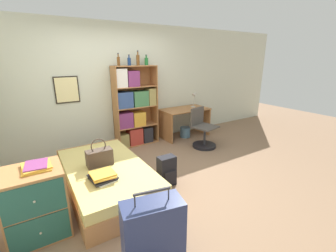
% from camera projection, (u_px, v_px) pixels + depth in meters
% --- Properties ---
extents(ground_plane, '(14.00, 14.00, 0.00)m').
position_uv_depth(ground_plane, '(152.00, 176.00, 3.77)').
color(ground_plane, '#84664C').
extents(wall_back, '(10.00, 0.09, 2.60)m').
position_uv_depth(wall_back, '(112.00, 87.00, 4.77)').
color(wall_back, beige).
rests_on(wall_back, ground_plane).
extents(bed, '(1.08, 1.97, 0.40)m').
position_uv_depth(bed, '(106.00, 177.00, 3.34)').
color(bed, '#A36B3D').
rests_on(bed, ground_plane).
extents(handbag, '(0.36, 0.17, 0.41)m').
position_uv_depth(handbag, '(99.00, 157.00, 3.24)').
color(handbag, '#47382D').
rests_on(handbag, bed).
extents(book_stack_on_bed, '(0.34, 0.39, 0.10)m').
position_uv_depth(book_stack_on_bed, '(103.00, 176.00, 2.88)').
color(book_stack_on_bed, silver).
rests_on(book_stack_on_bed, bed).
extents(suitcase, '(0.61, 0.38, 0.78)m').
position_uv_depth(suitcase, '(153.00, 232.00, 2.11)').
color(suitcase, navy).
rests_on(suitcase, ground_plane).
extents(dresser, '(0.60, 0.56, 0.78)m').
position_uv_depth(dresser, '(36.00, 203.00, 2.43)').
color(dresser, '#A36B3D').
rests_on(dresser, ground_plane).
extents(magazine_pile_on_dresser, '(0.29, 0.33, 0.04)m').
position_uv_depth(magazine_pile_on_dresser, '(36.00, 166.00, 2.37)').
color(magazine_pile_on_dresser, gold).
rests_on(magazine_pile_on_dresser, dresser).
extents(bookcase, '(0.94, 0.34, 1.74)m').
position_uv_depth(bookcase, '(133.00, 109.00, 4.91)').
color(bookcase, '#A36B3D').
rests_on(bookcase, ground_plane).
extents(bottle_green, '(0.06, 0.06, 0.25)m').
position_uv_depth(bottle_green, '(118.00, 61.00, 4.47)').
color(bottle_green, brown).
rests_on(bottle_green, bookcase).
extents(bottle_brown, '(0.07, 0.07, 0.22)m').
position_uv_depth(bottle_brown, '(129.00, 61.00, 4.61)').
color(bottle_brown, navy).
rests_on(bottle_brown, bookcase).
extents(bottle_clear, '(0.07, 0.07, 0.30)m').
position_uv_depth(bottle_clear, '(138.00, 60.00, 4.70)').
color(bottle_clear, brown).
rests_on(bottle_clear, bookcase).
extents(bottle_blue, '(0.08, 0.08, 0.22)m').
position_uv_depth(bottle_blue, '(146.00, 61.00, 4.85)').
color(bottle_blue, '#1E6B2D').
rests_on(bottle_blue, bookcase).
extents(desk, '(1.17, 0.65, 0.70)m').
position_uv_depth(desk, '(185.00, 117.00, 5.54)').
color(desk, '#A36B3D').
rests_on(desk, ground_plane).
extents(desk_lamp, '(0.17, 0.12, 0.41)m').
position_uv_depth(desk_lamp, '(194.00, 96.00, 5.60)').
color(desk_lamp, '#ADA89E').
rests_on(desk_lamp, desk).
extents(desk_chair, '(0.56, 0.56, 0.86)m').
position_uv_depth(desk_chair, '(203.00, 135.00, 4.94)').
color(desk_chair, black).
rests_on(desk_chair, ground_plane).
extents(backpack, '(0.27, 0.20, 0.48)m').
position_uv_depth(backpack, '(167.00, 171.00, 3.43)').
color(backpack, black).
rests_on(backpack, ground_plane).
extents(waste_bin, '(0.25, 0.25, 0.25)m').
position_uv_depth(waste_bin, '(185.00, 132.00, 5.58)').
color(waste_bin, slate).
rests_on(waste_bin, ground_plane).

